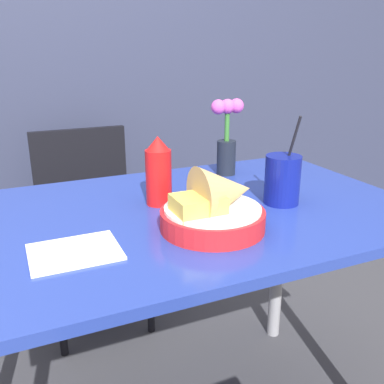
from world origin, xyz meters
TOP-DOWN VIEW (x-y plane):
  - wall_window at (0.00, 1.11)m, footprint 7.00×0.06m
  - dining_table at (0.00, 0.00)m, footprint 1.20×0.74m
  - chair_far_window at (-0.10, 0.81)m, footprint 0.40×0.40m
  - food_basket at (0.02, -0.14)m, footprint 0.24×0.24m
  - ketchup_bottle at (-0.04, 0.07)m, footprint 0.07×0.07m
  - drink_cup at (0.26, -0.06)m, footprint 0.09×0.09m
  - flower_vase at (0.26, 0.24)m, footprint 0.11×0.06m
  - napkin at (-0.29, -0.13)m, footprint 0.18×0.14m

SIDE VIEW (x-z plane):
  - chair_far_window at x=-0.10m, z-range 0.08..0.90m
  - dining_table at x=0.00m, z-range 0.27..1.02m
  - napkin at x=-0.29m, z-range 0.75..0.76m
  - food_basket at x=0.02m, z-range 0.73..0.88m
  - drink_cup at x=0.26m, z-range 0.70..0.93m
  - ketchup_bottle at x=-0.04m, z-range 0.75..0.93m
  - flower_vase at x=0.26m, z-range 0.76..1.00m
  - wall_window at x=0.00m, z-range 0.00..2.60m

